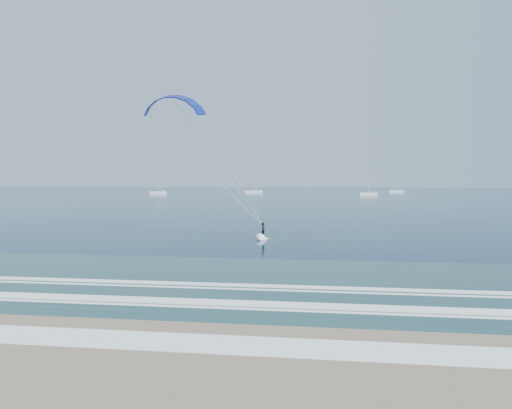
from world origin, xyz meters
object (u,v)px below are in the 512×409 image
at_px(kitesurfer_rig, 215,158).
at_px(sailboat_0, 158,193).
at_px(sailboat_2, 368,194).
at_px(sailboat_1, 253,191).
at_px(sailboat_3, 396,191).

xyz_separation_m(kitesurfer_rig, sailboat_0, (-66.53, 168.28, -8.09)).
distance_m(sailboat_0, sailboat_2, 100.72).
relative_size(kitesurfer_rig, sailboat_1, 1.36).
height_order(sailboat_0, sailboat_1, sailboat_1).
relative_size(sailboat_0, sailboat_3, 0.98).
xyz_separation_m(sailboat_1, sailboat_2, (56.67, -37.12, -0.01)).
distance_m(sailboat_1, sailboat_3, 80.79).
bearing_deg(sailboat_1, kitesurfer_rig, -83.36).
relative_size(kitesurfer_rig, sailboat_3, 1.53).
xyz_separation_m(kitesurfer_rig, sailboat_3, (55.36, 216.74, -8.09)).
bearing_deg(kitesurfer_rig, sailboat_2, 78.03).
bearing_deg(sailboat_0, kitesurfer_rig, -68.43).
distance_m(kitesurfer_rig, sailboat_0, 181.14).
distance_m(sailboat_0, sailboat_3, 131.17).
xyz_separation_m(sailboat_0, sailboat_3, (121.89, 48.46, 0.00)).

